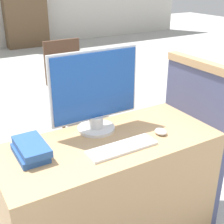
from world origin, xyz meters
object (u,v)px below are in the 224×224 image
object	(u,v)px
book_stack	(31,149)
keyboard	(122,148)
far_chair	(67,77)
mouse	(161,132)
monitor	(95,92)

from	to	relation	value
book_stack	keyboard	bearing A→B (deg)	-22.67
far_chair	mouse	bearing A→B (deg)	-129.52
book_stack	far_chair	distance (m)	2.12
monitor	keyboard	bearing A→B (deg)	-86.88
keyboard	book_stack	distance (m)	0.49
monitor	mouse	world-z (taller)	monitor
mouse	book_stack	world-z (taller)	book_stack
keyboard	far_chair	size ratio (longest dim) A/B	0.43
monitor	book_stack	size ratio (longest dim) A/B	2.14
monitor	mouse	xyz separation A→B (m)	(0.31, -0.25, -0.23)
book_stack	far_chair	bearing A→B (deg)	61.97
mouse	monitor	bearing A→B (deg)	140.90
keyboard	mouse	bearing A→B (deg)	5.56
monitor	far_chair	distance (m)	1.90
mouse	book_stack	distance (m)	0.77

